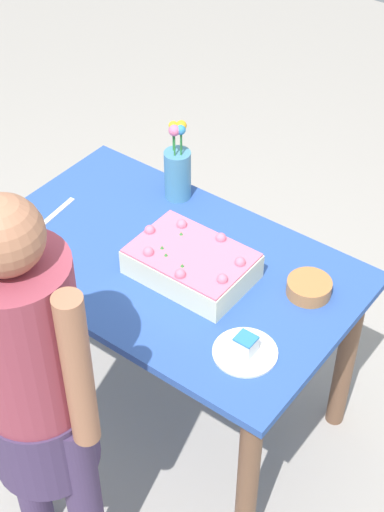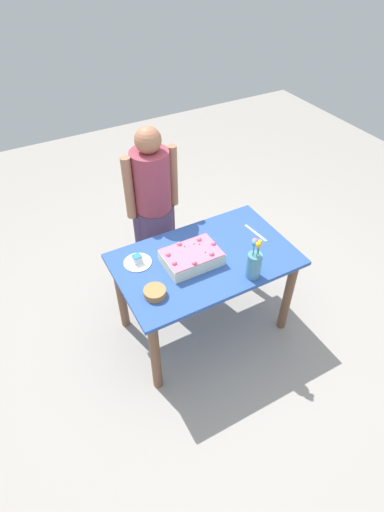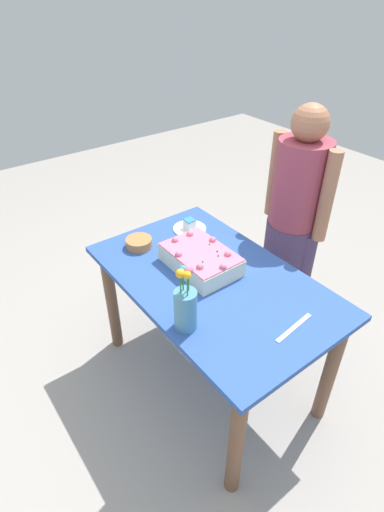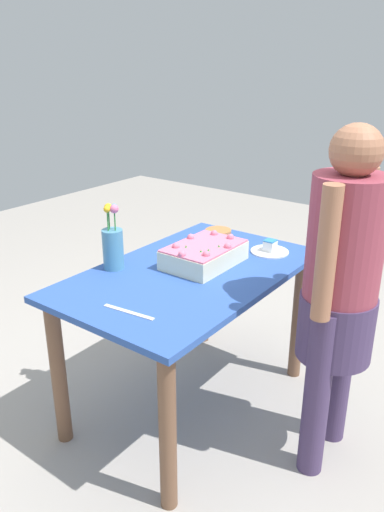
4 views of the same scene
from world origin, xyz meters
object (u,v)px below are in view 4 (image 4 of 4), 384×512
at_px(fruit_bowl, 218,234).
at_px(cake_knife, 129,312).
at_px(flower_vase, 113,245).
at_px(serving_plate_with_slice, 270,249).
at_px(person_standing, 340,284).
at_px(sheet_cake, 204,254).

bearing_deg(fruit_bowl, cake_knife, 12.58).
relative_size(flower_vase, fruit_bowl, 2.18).
bearing_deg(flower_vase, fruit_bowl, 166.47).
height_order(serving_plate_with_slice, person_standing, person_standing).
xyz_separation_m(serving_plate_with_slice, flower_vase, (0.64, -0.50, 0.10)).
bearing_deg(person_standing, serving_plate_with_slice, -34.86).
distance_m(cake_knife, flower_vase, 0.48).
distance_m(sheet_cake, cake_knife, 0.60).
height_order(cake_knife, person_standing, person_standing).
distance_m(sheet_cake, fruit_bowl, 0.39).
distance_m(serving_plate_with_slice, fruit_bowl, 0.34).
distance_m(flower_vase, fruit_bowl, 0.68).
xyz_separation_m(cake_knife, fruit_bowl, (-0.95, -0.21, 0.02)).
relative_size(sheet_cake, cake_knife, 1.64).
height_order(flower_vase, fruit_bowl, flower_vase).
bearing_deg(fruit_bowl, person_standing, 66.09).
bearing_deg(person_standing, sheet_cake, -1.62).
bearing_deg(cake_knife, fruit_bowl, 96.35).
xyz_separation_m(fruit_bowl, person_standing, (0.38, 0.85, 0.06)).
bearing_deg(person_standing, cake_knife, 41.84).
bearing_deg(serving_plate_with_slice, fruit_bowl, -93.40).
bearing_deg(sheet_cake, person_standing, 88.38).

